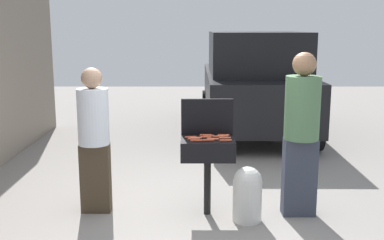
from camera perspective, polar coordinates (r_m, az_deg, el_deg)
name	(u,v)px	position (r m, az deg, el deg)	size (l,w,h in m)	color
ground_plane	(191,219)	(5.40, -0.17, -11.84)	(24.00, 24.00, 0.00)	gray
bbq_grill	(209,151)	(5.30, 2.05, -3.78)	(0.60, 0.44, 0.88)	black
grill_lid_open	(208,117)	(5.44, 2.00, 0.38)	(0.60, 0.05, 0.42)	black
hot_dog_0	(195,139)	(5.22, 0.35, -2.28)	(0.03, 0.03, 0.13)	#B74C33
hot_dog_1	(225,135)	(5.40, 4.00, -1.85)	(0.03, 0.03, 0.13)	#AD4228
hot_dog_2	(207,137)	(5.30, 1.80, -2.09)	(0.03, 0.03, 0.13)	#AD4228
hot_dog_3	(214,139)	(5.21, 2.69, -2.31)	(0.03, 0.03, 0.13)	#C6593D
hot_dog_4	(207,135)	(5.39, 1.81, -1.85)	(0.03, 0.03, 0.13)	#AD4228
hot_dog_5	(227,140)	(5.16, 4.24, -2.48)	(0.03, 0.03, 0.13)	#B74C33
hot_dog_6	(224,136)	(5.36, 3.86, -1.96)	(0.03, 0.03, 0.13)	#C6593D
hot_dog_7	(210,140)	(5.16, 2.15, -2.46)	(0.03, 0.03, 0.13)	#AD4228
hot_dog_8	(226,138)	(5.26, 4.14, -2.20)	(0.03, 0.03, 0.13)	#B74C33
hot_dog_9	(220,137)	(5.33, 3.38, -2.03)	(0.03, 0.03, 0.13)	#AD4228
hot_dog_10	(197,138)	(5.25, 0.61, -2.20)	(0.03, 0.03, 0.13)	#C6593D
hot_dog_11	(192,137)	(5.29, 0.00, -2.11)	(0.03, 0.03, 0.13)	#AD4228
hot_dog_12	(210,136)	(5.37, 2.17, -1.92)	(0.03, 0.03, 0.13)	#B74C33
hot_dog_13	(198,141)	(5.14, 0.69, -2.50)	(0.03, 0.03, 0.13)	#AD4228
propane_tank	(249,193)	(5.27, 6.85, -8.75)	(0.32, 0.32, 0.62)	silver
person_left	(95,135)	(5.45, -11.61, -1.80)	(0.35, 0.35, 1.67)	#3F3323
person_right	(303,129)	(5.36, 13.24, -1.05)	(0.39, 0.39, 1.85)	#333847
parked_minivan	(255,82)	(9.61, 7.65, 4.58)	(2.06, 4.42, 2.02)	black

